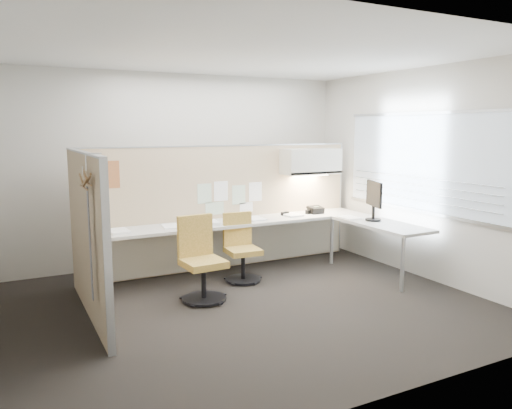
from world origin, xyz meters
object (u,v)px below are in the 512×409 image
chair_right (241,250)px  monitor (374,198)px  desk (262,230)px  chair_left (201,262)px  phone (315,210)px

chair_right → monitor: size_ratio=1.62×
desk → monitor: 1.61m
desk → chair_right: chair_right is taller
chair_right → monitor: (1.81, -0.48, 0.63)m
desk → chair_left: bearing=-149.7°
phone → chair_right: bearing=-163.5°
chair_left → phone: bearing=17.3°
monitor → phone: bearing=42.8°
chair_right → desk: bearing=31.6°
chair_left → phone: 2.37m
chair_left → chair_right: bearing=27.6°
monitor → desk: bearing=82.2°
monitor → phone: size_ratio=2.59×
desk → chair_right: (-0.44, -0.23, -0.19)m
chair_left → chair_right: (0.75, 0.46, -0.04)m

